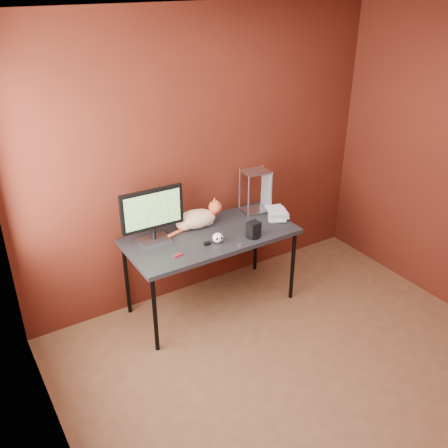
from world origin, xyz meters
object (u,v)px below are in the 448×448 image
cat (197,219)px  skull_mug (218,238)px  desk (211,239)px  monitor (152,213)px  book_stack (270,173)px  speaker (254,230)px

cat → skull_mug: size_ratio=5.76×
desk → cat: size_ratio=2.78×
monitor → book_stack: size_ratio=0.62×
desk → cat: (-0.04, 0.18, 0.14)m
monitor → cat: 0.47m
skull_mug → book_stack: bearing=26.6°
skull_mug → speaker: (0.31, -0.08, 0.02)m
cat → skull_mug: cat is taller
skull_mug → speaker: bearing=-1.6°
desk → monitor: monitor is taller
speaker → book_stack: bearing=29.5°
monitor → speaker: bearing=-25.5°
monitor → speaker: monitor is taller
monitor → skull_mug: monitor is taller
desk → cat: cat is taller
cat → skull_mug: bearing=-78.3°
desk → skull_mug: skull_mug is taller
skull_mug → cat: bearing=104.7°
desk → cat: 0.23m
cat → monitor: bearing=-167.5°
monitor → skull_mug: (0.45, -0.31, -0.22)m
cat → skull_mug: 0.34m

